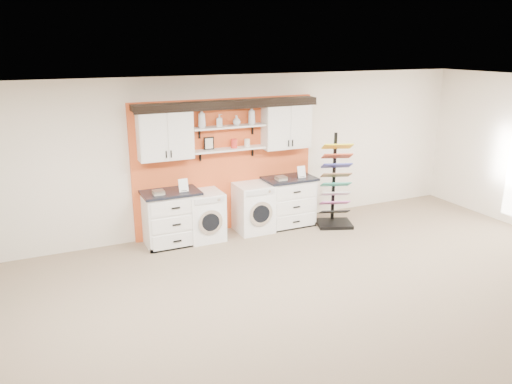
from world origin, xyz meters
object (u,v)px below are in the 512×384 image
base_cabinet_left (172,218)px  sample_rack (335,197)px  washer (204,215)px  dryer (253,208)px  base_cabinet_right (289,201)px

base_cabinet_left → sample_rack: (3.04, -0.38, 0.08)m
washer → dryer: dryer is taller
washer → sample_rack: (2.46, -0.37, 0.12)m
base_cabinet_left → base_cabinet_right: 2.26m
base_cabinet_left → base_cabinet_right: base_cabinet_left is taller
base_cabinet_right → washer: size_ratio=1.11×
base_cabinet_left → washer: bearing=-0.3°
base_cabinet_right → sample_rack: size_ratio=0.54×
washer → base_cabinet_left: bearing=179.7°
base_cabinet_right → sample_rack: 0.87m
sample_rack → base_cabinet_right: bearing=174.5°
dryer → sample_rack: 1.56m
washer → sample_rack: 2.49m
base_cabinet_left → base_cabinet_right: bearing=0.0°
base_cabinet_right → dryer: size_ratio=1.07×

